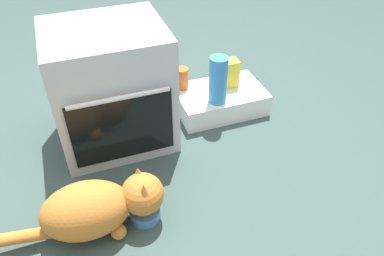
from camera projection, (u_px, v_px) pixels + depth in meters
The scene contains 8 objects.
ground at pixel (136, 189), 1.97m from camera, with size 8.00×8.00×0.00m, color #384C47.
oven at pixel (112, 87), 2.09m from camera, with size 0.62×0.59×0.69m.
pantry_cabinet at pixel (220, 100), 2.47m from camera, with size 0.56×0.36×0.14m, color white.
food_bowl at pixel (144, 213), 1.81m from camera, with size 0.15×0.15×0.09m.
cat at pixel (97, 207), 1.68m from camera, with size 0.86×0.28×0.29m.
snack_bag at pixel (228, 73), 2.42m from camera, with size 0.12×0.09×0.18m, color yellow.
sauce_jar at pixel (182, 78), 2.41m from camera, with size 0.08×0.08×0.14m, color #D16023.
water_bottle at pixel (218, 80), 2.24m from camera, with size 0.11×0.11×0.30m, color #388CD1.
Camera 1 is at (-0.18, -1.35, 1.49)m, focal length 35.29 mm.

